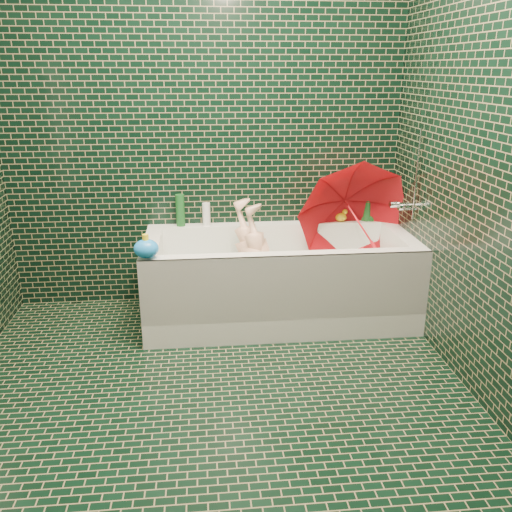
{
  "coord_description": "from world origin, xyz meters",
  "views": [
    {
      "loc": [
        -0.02,
        -2.21,
        1.56
      ],
      "look_at": [
        0.28,
        0.82,
        0.5
      ],
      "focal_mm": 38.0,
      "sensor_mm": 36.0,
      "label": 1
    }
  ],
  "objects": [
    {
      "name": "floor",
      "position": [
        0.0,
        0.0,
        0.0
      ],
      "size": [
        2.8,
        2.8,
        0.0
      ],
      "primitive_type": "plane",
      "color": "black",
      "rests_on": "ground"
    },
    {
      "name": "wall_back",
      "position": [
        0.0,
        1.4,
        1.25
      ],
      "size": [
        2.8,
        0.0,
        2.8
      ],
      "primitive_type": "plane",
      "rotation": [
        1.57,
        0.0,
        0.0
      ],
      "color": "black",
      "rests_on": "floor"
    },
    {
      "name": "wall_front",
      "position": [
        0.0,
        -1.4,
        1.25
      ],
      "size": [
        2.8,
        0.0,
        2.8
      ],
      "primitive_type": "plane",
      "rotation": [
        -1.57,
        0.0,
        0.0
      ],
      "color": "black",
      "rests_on": "floor"
    },
    {
      "name": "bathtub",
      "position": [
        0.45,
        1.01,
        0.21
      ],
      "size": [
        1.7,
        0.75,
        0.55
      ],
      "color": "white",
      "rests_on": "floor"
    },
    {
      "name": "bath_mat",
      "position": [
        0.45,
        1.02,
        0.16
      ],
      "size": [
        1.35,
        0.47,
        0.01
      ],
      "primitive_type": "cube",
      "color": "green",
      "rests_on": "bathtub"
    },
    {
      "name": "water",
      "position": [
        0.45,
        1.02,
        0.3
      ],
      "size": [
        1.48,
        0.53,
        0.0
      ],
      "primitive_type": "cube",
      "color": "silver",
      "rests_on": "bathtub"
    },
    {
      "name": "faucet",
      "position": [
        1.26,
        1.02,
        0.77
      ],
      "size": [
        0.18,
        0.19,
        0.55
      ],
      "color": "silver",
      "rests_on": "wall_right"
    },
    {
      "name": "child",
      "position": [
        0.34,
        1.03,
        0.31
      ],
      "size": [
        1.04,
        0.59,
        0.43
      ],
      "primitive_type": "imported",
      "rotation": [
        -1.35,
        0.0,
        -1.3
      ],
      "color": "#E1AB8D",
      "rests_on": "bathtub"
    },
    {
      "name": "umbrella",
      "position": [
        0.97,
        1.07,
        0.62
      ],
      "size": [
        0.96,
        0.88,
        1.02
      ],
      "primitive_type": "imported",
      "rotation": [
        0.31,
        -0.36,
        -0.01
      ],
      "color": "red",
      "rests_on": "bathtub"
    },
    {
      "name": "soap_bottle_a",
      "position": [
        1.16,
        1.36,
        0.55
      ],
      "size": [
        0.11,
        0.12,
        0.26
      ],
      "primitive_type": "imported",
      "rotation": [
        0.0,
        0.0,
        0.17
      ],
      "color": "white",
      "rests_on": "bathtub"
    },
    {
      "name": "soap_bottle_b",
      "position": [
        1.25,
        1.37,
        0.55
      ],
      "size": [
        0.1,
        0.11,
        0.2
      ],
      "primitive_type": "imported",
      "rotation": [
        0.0,
        0.0,
        0.15
      ],
      "color": "#531E71",
      "rests_on": "bathtub"
    },
    {
      "name": "soap_bottle_c",
      "position": [
        1.11,
        1.33,
        0.55
      ],
      "size": [
        0.16,
        0.16,
        0.16
      ],
      "primitive_type": "imported",
      "rotation": [
        0.0,
        0.0,
        -0.37
      ],
      "color": "#164E1E",
      "rests_on": "bathtub"
    },
    {
      "name": "bottle_right_tall",
      "position": [
        1.11,
        1.35,
        0.67
      ],
      "size": [
        0.07,
        0.07,
        0.24
      ],
      "primitive_type": "cylinder",
      "rotation": [
        0.0,
        0.0,
        -0.37
      ],
      "color": "#164E1E",
      "rests_on": "bathtub"
    },
    {
      "name": "bottle_right_pump",
      "position": [
        1.25,
        1.32,
        0.64
      ],
      "size": [
        0.06,
        0.06,
        0.19
      ],
      "primitive_type": "cylinder",
      "rotation": [
        0.0,
        0.0,
        0.26
      ],
      "color": "silver",
      "rests_on": "bathtub"
    },
    {
      "name": "bottle_left_tall",
      "position": [
        -0.18,
        1.35,
        0.66
      ],
      "size": [
        0.08,
        0.08,
        0.22
      ],
      "primitive_type": "cylinder",
      "rotation": [
        0.0,
        0.0,
        0.33
      ],
      "color": "#164E1E",
      "rests_on": "bathtub"
    },
    {
      "name": "bottle_left_short",
      "position": [
        -0.0,
        1.34,
        0.63
      ],
      "size": [
        0.05,
        0.05,
        0.16
      ],
      "primitive_type": "cylinder",
      "rotation": [
        0.0,
        0.0,
        0.02
      ],
      "color": "white",
      "rests_on": "bathtub"
    },
    {
      "name": "rubber_duck",
      "position": [
        0.93,
        1.34,
        0.59
      ],
      "size": [
        0.11,
        0.09,
        0.08
      ],
      "rotation": [
        0.0,
        0.0,
        0.36
      ],
      "color": "yellow",
      "rests_on": "bathtub"
    },
    {
      "name": "bath_toy",
      "position": [
        -0.35,
        0.7,
        0.61
      ],
      "size": [
        0.16,
        0.14,
        0.14
      ],
      "rotation": [
        0.0,
        0.0,
        -0.22
      ],
      "color": "blue",
      "rests_on": "bathtub"
    }
  ]
}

